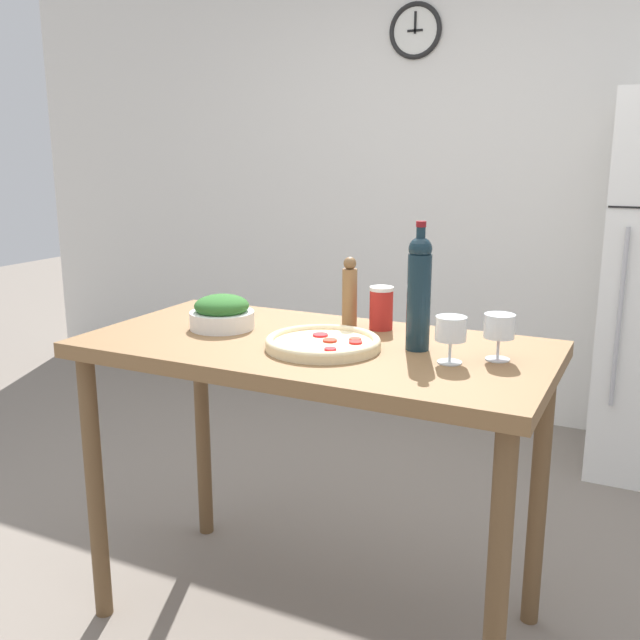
% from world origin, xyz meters
% --- Properties ---
extents(ground_plane, '(14.00, 14.00, 0.00)m').
position_xyz_m(ground_plane, '(0.00, 0.00, 0.00)').
color(ground_plane, slate).
extents(wall_back, '(6.40, 0.08, 2.60)m').
position_xyz_m(wall_back, '(-0.00, 2.13, 1.30)').
color(wall_back, silver).
rests_on(wall_back, ground_plane).
extents(prep_counter, '(1.39, 0.70, 0.94)m').
position_xyz_m(prep_counter, '(0.00, 0.00, 0.82)').
color(prep_counter, brown).
rests_on(prep_counter, ground_plane).
extents(wine_bottle, '(0.07, 0.07, 0.37)m').
position_xyz_m(wine_bottle, '(0.30, 0.06, 1.11)').
color(wine_bottle, '#142833').
rests_on(wine_bottle, prep_counter).
extents(wine_glass_near, '(0.08, 0.08, 0.13)m').
position_xyz_m(wine_glass_near, '(0.42, -0.03, 1.03)').
color(wine_glass_near, silver).
rests_on(wine_glass_near, prep_counter).
extents(wine_glass_far, '(0.08, 0.08, 0.13)m').
position_xyz_m(wine_glass_far, '(0.53, 0.05, 1.03)').
color(wine_glass_far, silver).
rests_on(wine_glass_far, prep_counter).
extents(pepper_mill, '(0.05, 0.05, 0.23)m').
position_xyz_m(pepper_mill, '(0.01, 0.23, 1.05)').
color(pepper_mill, olive).
rests_on(pepper_mill, prep_counter).
extents(salad_bowl, '(0.21, 0.21, 0.11)m').
position_xyz_m(salad_bowl, '(-0.34, 0.02, 0.99)').
color(salad_bowl, white).
rests_on(salad_bowl, prep_counter).
extents(homemade_pizza, '(0.33, 0.33, 0.03)m').
position_xyz_m(homemade_pizza, '(0.05, -0.05, 0.96)').
color(homemade_pizza, beige).
rests_on(homemade_pizza, prep_counter).
extents(salt_canister, '(0.08, 0.08, 0.14)m').
position_xyz_m(salt_canister, '(0.12, 0.23, 1.01)').
color(salt_canister, '#B2231E').
rests_on(salt_canister, prep_counter).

